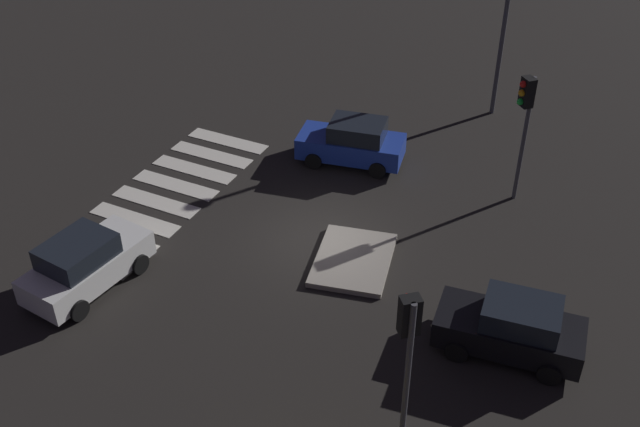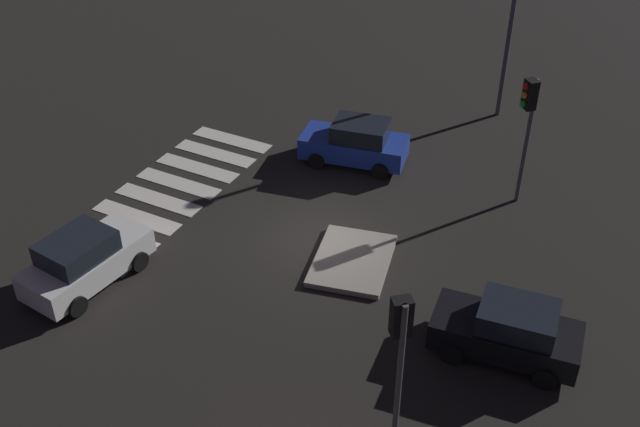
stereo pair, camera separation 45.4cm
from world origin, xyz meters
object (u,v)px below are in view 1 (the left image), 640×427
Objects in this scene: traffic_island at (353,260)px; car_white at (85,263)px; car_black at (512,328)px; traffic_light_west at (525,109)px; car_blue at (352,142)px; traffic_light_north at (408,334)px.

car_white is at bearing -55.84° from traffic_island.
car_black is 0.88× the size of traffic_light_west.
traffic_island is 5.90m from car_blue.
traffic_light_north reaches higher than car_blue.
car_black is 0.98× the size of car_blue.
traffic_light_west reaches higher than car_black.
traffic_light_north is 10.79m from traffic_light_west.
car_black reaches higher than traffic_island.
car_white is at bearing 44.54° from traffic_light_north.
traffic_light_north is (0.90, 10.01, 2.29)m from car_white.
car_white is 10.49m from car_blue.
traffic_island is at bearing 103.96° from car_blue.
car_white reaches higher than traffic_island.
car_black is 7.75m from traffic_light_west.
traffic_light_west reaches higher than car_white.
traffic_island is 7.26m from traffic_light_west.
traffic_light_north is at bearing 45.16° from traffic_light_west.
traffic_light_west is at bearing 171.25° from car_blue.
traffic_light_north is (3.69, -1.60, 2.31)m from car_black.
car_black is 0.96× the size of traffic_light_north.
car_white is 0.98× the size of traffic_light_north.
car_blue is 6.36m from traffic_light_west.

